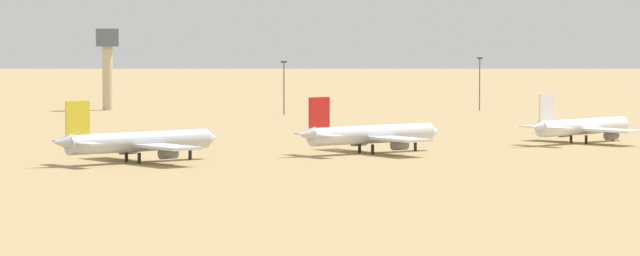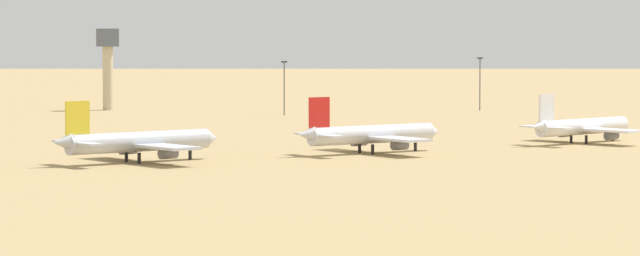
% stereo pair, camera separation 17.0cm
% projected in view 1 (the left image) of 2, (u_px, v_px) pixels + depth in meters
% --- Properties ---
extents(ground, '(4000.00, 4000.00, 0.00)m').
position_uv_depth(ground, '(343.00, 150.00, 375.24)').
color(ground, tan).
extents(ridge_far_east, '(462.80, 406.92, 67.89)m').
position_uv_depth(ridge_far_east, '(92.00, 13.00, 1669.46)').
color(ridge_far_east, slate).
rests_on(ridge_far_east, ground).
extents(parked_jet_yellow_2, '(37.73, 31.76, 12.46)m').
position_uv_depth(parked_jet_yellow_2, '(137.00, 142.00, 341.80)').
color(parked_jet_yellow_2, silver).
rests_on(parked_jet_yellow_2, ground).
extents(parked_jet_red_3, '(36.54, 30.58, 12.10)m').
position_uv_depth(parked_jet_red_3, '(370.00, 135.00, 365.55)').
color(parked_jet_red_3, silver).
rests_on(parked_jet_red_3, ground).
extents(parked_jet_white_4, '(34.70, 29.49, 11.47)m').
position_uv_depth(parked_jet_white_4, '(581.00, 127.00, 395.54)').
color(parked_jet_white_4, white).
rests_on(parked_jet_white_4, ground).
extents(control_tower, '(5.20, 5.20, 25.19)m').
position_uv_depth(control_tower, '(107.00, 61.00, 541.09)').
color(control_tower, '#C6B793').
rests_on(control_tower, ground).
extents(light_pole_mid, '(1.80, 0.50, 15.86)m').
position_uv_depth(light_pole_mid, '(284.00, 84.00, 512.70)').
color(light_pole_mid, '#59595E').
rests_on(light_pole_mid, ground).
extents(light_pole_east, '(1.80, 0.50, 16.38)m').
position_uv_depth(light_pole_east, '(480.00, 80.00, 538.51)').
color(light_pole_east, '#59595E').
rests_on(light_pole_east, ground).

